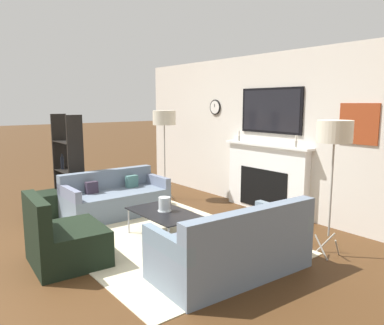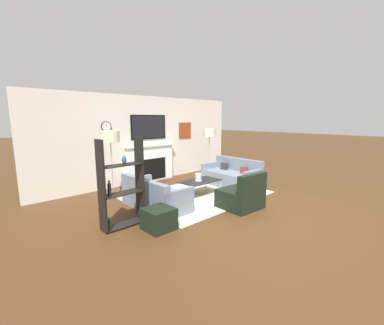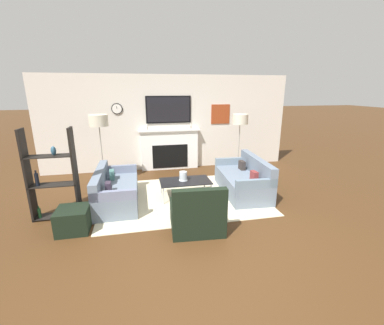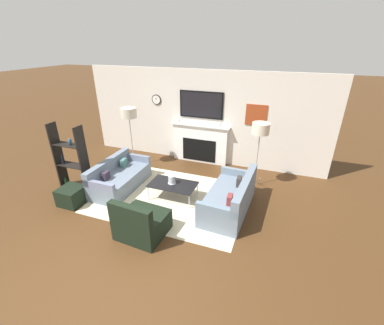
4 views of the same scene
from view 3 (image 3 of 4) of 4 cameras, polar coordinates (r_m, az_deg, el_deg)
The scene contains 12 objects.
ground_plane at distance 4.04m, azimuth 2.95°, elevation -18.73°, with size 60.00×60.00×0.00m, color #462B15.
fireplace_wall at distance 7.56m, azimuth -5.13°, elevation 7.70°, with size 7.20×0.28×2.70m.
area_rug at distance 5.72m, azimuth -2.09°, elevation -7.69°, with size 3.45×2.52×0.01m.
couch_left at distance 5.58m, azimuth -16.69°, elevation -6.13°, with size 0.82×1.68×0.73m.
couch_right at distance 6.00m, azimuth 11.42°, elevation -3.96°, with size 0.94×1.79×0.81m.
armchair at distance 4.39m, azimuth 1.10°, elevation -11.49°, with size 0.91×0.86×0.84m.
coffee_table at distance 5.59m, azimuth -1.51°, elevation -4.28°, with size 1.09×0.63×0.39m.
hurricane_candle at distance 5.58m, azimuth -1.97°, elevation -3.13°, with size 0.19×0.19×0.20m.
floor_lamp_left at distance 6.53m, azimuth -20.04°, elevation 8.61°, with size 0.44×0.44×1.73m.
floor_lamp_right at distance 7.00m, azimuth 10.66°, elevation 9.28°, with size 0.41×0.41×1.67m.
shelf_unit at distance 5.23m, azimuth -28.66°, elevation -2.87°, with size 0.82×0.28×1.67m.
ottoman at distance 4.82m, azimuth -24.86°, elevation -11.46°, with size 0.51×0.51×0.40m.
Camera 3 is at (-0.88, -3.21, 2.31)m, focal length 24.00 mm.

